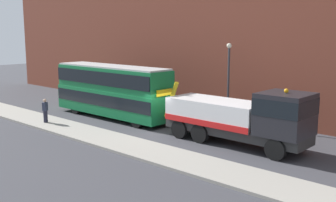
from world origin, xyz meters
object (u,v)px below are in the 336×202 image
Objects in this scene: recovery_tow_truck at (241,117)px; street_lamp at (228,76)px; pedestrian_onlooker at (45,111)px; double_decker_bus at (112,89)px.

street_lamp reaches higher than recovery_tow_truck.
recovery_tow_truck reaches higher than pedestrian_onlooker.
recovery_tow_truck is 6.03m from street_lamp.
recovery_tow_truck is at bearing -0.30° from double_decker_bus.
pedestrian_onlooker is 0.29× the size of street_lamp.
street_lamp is (9.59, 9.07, 2.49)m from pedestrian_onlooker.
pedestrian_onlooker is at bearing -110.57° from double_decker_bus.
pedestrian_onlooker is (-13.46, -4.78, -0.77)m from recovery_tow_truck.
double_decker_bus is 1.90× the size of street_lamp.
double_decker_bus is at bearing -151.24° from street_lamp.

